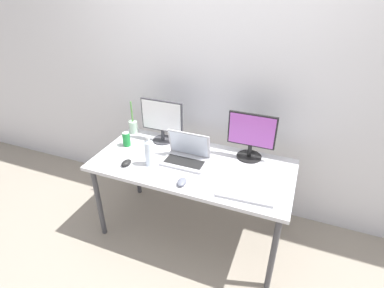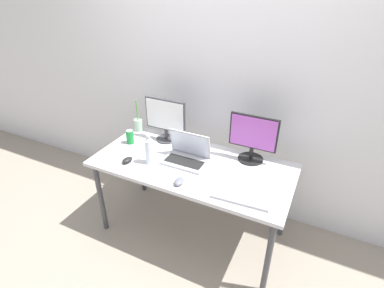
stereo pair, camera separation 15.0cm
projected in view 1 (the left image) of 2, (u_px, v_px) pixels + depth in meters
name	position (u px, v px, depth m)	size (l,w,h in m)	color
ground_plane	(192.00, 230.00, 2.75)	(16.00, 16.00, 0.00)	gray
wall_back	(217.00, 74.00, 2.58)	(7.00, 0.08, 2.60)	silver
work_desk	(192.00, 170.00, 2.42)	(1.59, 0.75, 0.74)	#424247
monitor_left	(162.00, 120.00, 2.61)	(0.39, 0.18, 0.39)	#38383D
monitor_center	(251.00, 135.00, 2.37)	(0.38, 0.20, 0.39)	black
laptop_silver	(187.00, 155.00, 2.39)	(0.35, 0.23, 0.24)	#B7B7BC
keyboard_main	(245.00, 195.00, 2.03)	(0.39, 0.14, 0.02)	#B2B2B7
mouse_by_keyboard	(182.00, 182.00, 2.15)	(0.07, 0.10, 0.04)	slate
mouse_by_laptop	(126.00, 163.00, 2.36)	(0.06, 0.10, 0.04)	black
water_bottle	(149.00, 152.00, 2.32)	(0.07, 0.07, 0.25)	silver
soda_can_near_keyboard	(126.00, 139.00, 2.61)	(0.07, 0.07, 0.13)	#197F33
bamboo_vase	(133.00, 126.00, 2.82)	(0.08, 0.08, 0.31)	#B2D1B7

